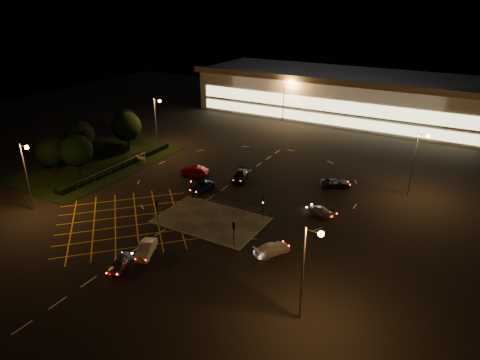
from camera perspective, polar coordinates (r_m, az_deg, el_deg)
The scene contains 28 objects.
ground at distance 61.56m, azimuth -4.43°, elevation -4.17°, with size 180.00×180.00×0.00m, color black.
pedestrian_island at distance 59.08m, azimuth -3.89°, elevation -5.35°, with size 14.00×9.00×0.12m, color #4C4944.
grass_verge at distance 82.98m, azimuth -18.34°, elevation 2.18°, with size 18.00×30.00×0.08m, color black.
hedge at distance 79.33m, azimuth -15.92°, elevation 1.87°, with size 2.00×26.00×1.00m, color black.
supermarket at distance 113.64m, azimuth 13.45°, elevation 11.07°, with size 72.00×26.50×10.50m.
streetlight_sw at distance 65.80m, azimuth -26.56°, elevation 1.43°, with size 1.78×0.56×10.03m.
streetlight_se at distance 39.33m, azimuth 9.05°, elevation -10.74°, with size 1.78×0.56×10.03m.
streetlight_nw at distance 86.12m, azimuth -11.02°, elevation 8.29°, with size 1.78×0.56×10.03m.
streetlight_ne at distance 68.81m, azimuth 22.59°, elevation 3.03°, with size 1.78×0.56×10.03m.
streetlight_far_left at distance 103.72m, azimuth 6.05°, elevation 11.14°, with size 1.78×0.56×10.03m.
streetlight_far_right at distance 97.38m, azimuth 28.77°, elevation 7.57°, with size 1.78×0.56×10.03m.
signal_sw at distance 58.51m, azimuth -11.04°, elevation -3.52°, with size 0.28×0.30×3.15m.
signal_se at distance 52.21m, azimuth -0.84°, elevation -6.55°, with size 0.28×0.30×3.15m.
signal_nw at distance 64.09m, azimuth -6.48°, elevation -0.74°, with size 0.28×0.30×3.15m.
signal_ne at distance 58.40m, azimuth 3.14°, elevation -3.14°, with size 0.28×0.30×3.15m.
tree_a at distance 78.42m, azimuth -23.96°, elevation 3.45°, with size 5.04×5.04×6.86m.
tree_b at distance 84.46m, azimuth -20.59°, elevation 5.55°, with size 5.40×5.40×7.35m.
tree_c at distance 86.65m, azimuth -14.91°, elevation 6.92°, with size 5.76×5.76×7.84m.
tree_d at distance 95.08m, azimuth -14.99°, elevation 7.76°, with size 4.68×4.68×6.37m.
tree_e at distance 76.40m, azimuth -21.00°, elevation 3.68°, with size 5.40×5.40×7.35m.
car_near_silver at distance 51.00m, azimuth -15.75°, elevation -10.58°, with size 1.60×3.98×1.35m, color #A4A8AB.
car_queue_white at distance 52.59m, azimuth -12.43°, elevation -9.00°, with size 1.56×4.47×1.47m, color white.
car_left_blue at distance 67.79m, azimuth -5.20°, elevation -0.88°, with size 2.14×4.63×1.29m, color navy.
car_far_dkgrey at distance 71.33m, azimuth 0.01°, elevation 0.57°, with size 2.05×5.03×1.46m, color black.
car_right_silver at distance 61.27m, azimuth 10.80°, elevation -4.04°, with size 1.47×3.64×1.24m, color #B9BBC1.
car_circ_red at distance 73.76m, azimuth -6.07°, elevation 1.26°, with size 1.64×4.70×1.55m, color maroon.
car_east_grey at distance 70.29m, azimuth 12.66°, elevation -0.44°, with size 2.25×4.87×1.35m, color black.
car_approach_white at distance 51.74m, azimuth 4.29°, elevation -9.11°, with size 1.92×4.71×1.37m, color #B8B8B8.
Camera 1 is at (31.05, -44.88, 28.49)m, focal length 32.00 mm.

